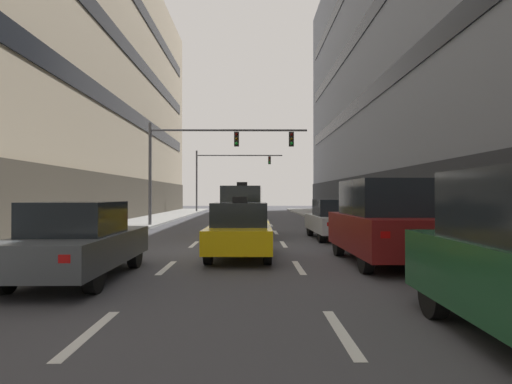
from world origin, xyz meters
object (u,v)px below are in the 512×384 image
at_px(pedestrian_0, 489,221).
at_px(car_parked_1, 381,222).
at_px(traffic_signal_1, 223,169).
at_px(taxi_driving_0, 240,230).
at_px(car_parked_2, 334,219).
at_px(car_driving_3, 79,241).
at_px(pedestrian_1, 440,217).
at_px(traffic_signal_0, 207,151).
at_px(car_driving_1, 248,208).
at_px(taxi_driving_2, 242,211).

bearing_deg(pedestrian_0, car_parked_1, -170.72).
bearing_deg(pedestrian_0, traffic_signal_1, 106.62).
bearing_deg(taxi_driving_0, car_parked_1, -16.41).
bearing_deg(taxi_driving_0, car_parked_2, 53.48).
relative_size(taxi_driving_0, car_driving_3, 0.96).
relative_size(taxi_driving_0, car_parked_1, 0.93).
bearing_deg(pedestrian_1, traffic_signal_0, 132.71).
distance_m(car_driving_1, pedestrian_1, 22.25).
relative_size(taxi_driving_0, taxi_driving_2, 0.92).
bearing_deg(car_parked_2, traffic_signal_0, 132.49).
distance_m(car_driving_1, traffic_signal_1, 10.36).
relative_size(taxi_driving_2, traffic_signal_1, 0.50).
height_order(car_driving_3, pedestrian_1, pedestrian_1).
bearing_deg(car_driving_1, pedestrian_0, -73.42).
bearing_deg(taxi_driving_0, car_driving_3, -137.22).
xyz_separation_m(traffic_signal_1, pedestrian_1, (9.62, -30.36, -3.59)).
height_order(taxi_driving_0, car_parked_1, car_parked_1).
height_order(taxi_driving_2, car_parked_1, taxi_driving_2).
relative_size(car_driving_1, taxi_driving_2, 0.89).
bearing_deg(traffic_signal_1, car_driving_1, -73.27).
relative_size(car_driving_1, pedestrian_1, 2.57).
xyz_separation_m(taxi_driving_2, traffic_signal_1, (-2.67, 25.97, 3.55)).
bearing_deg(car_parked_1, car_parked_2, 89.99).
bearing_deg(car_parked_1, traffic_signal_1, 101.16).
bearing_deg(traffic_signal_0, pedestrian_1, -47.29).
bearing_deg(traffic_signal_0, car_driving_3, -94.49).
height_order(taxi_driving_0, taxi_driving_2, taxi_driving_2).
distance_m(car_driving_3, car_parked_1, 7.58).
xyz_separation_m(car_driving_1, pedestrian_1, (6.85, -21.17, 0.31)).
bearing_deg(taxi_driving_0, traffic_signal_0, 100.74).
height_order(traffic_signal_0, pedestrian_0, traffic_signal_0).
xyz_separation_m(car_parked_1, pedestrian_1, (3.01, 3.13, -0.04)).
bearing_deg(car_parked_2, pedestrian_0, -60.91).
bearing_deg(traffic_signal_1, pedestrian_1, -72.42).
height_order(traffic_signal_0, pedestrian_1, traffic_signal_0).
height_order(traffic_signal_1, pedestrian_0, traffic_signal_1).
relative_size(car_driving_3, pedestrian_0, 2.74).
distance_m(taxi_driving_0, car_parked_1, 4.03).
bearing_deg(pedestrian_0, taxi_driving_0, 175.11).
xyz_separation_m(car_driving_1, taxi_driving_2, (-0.10, -16.78, 0.35)).
relative_size(car_parked_1, pedestrian_1, 2.86).
height_order(car_driving_1, taxi_driving_2, taxi_driving_2).
relative_size(taxi_driving_0, traffic_signal_1, 0.47).
distance_m(car_parked_1, pedestrian_0, 3.28).
xyz_separation_m(taxi_driving_0, taxi_driving_2, (-0.08, 6.38, 0.32)).
height_order(car_driving_3, traffic_signal_0, traffic_signal_0).
distance_m(car_driving_3, pedestrian_1, 11.53).
distance_m(taxi_driving_0, car_parked_2, 6.48).
xyz_separation_m(taxi_driving_2, car_driving_3, (-3.35, -9.56, -0.28)).
height_order(taxi_driving_2, pedestrian_0, taxi_driving_2).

